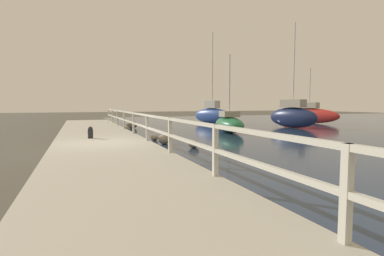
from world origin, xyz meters
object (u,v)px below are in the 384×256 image
at_px(sailboat_green, 229,124).
at_px(sailboat_navy, 293,116).
at_px(sailboat_blue, 212,115).
at_px(mooring_bollard, 90,132).
at_px(sailboat_red, 309,115).

xyz_separation_m(sailboat_green, sailboat_navy, (6.35, 1.72, 0.35)).
bearing_deg(sailboat_navy, sailboat_blue, 106.77).
bearing_deg(sailboat_blue, sailboat_green, -127.60).
bearing_deg(sailboat_green, mooring_bollard, -152.39).
height_order(mooring_bollard, sailboat_navy, sailboat_navy).
bearing_deg(sailboat_blue, sailboat_red, -35.25).
distance_m(sailboat_green, sailboat_navy, 6.59).
relative_size(sailboat_red, sailboat_navy, 0.76).
xyz_separation_m(mooring_bollard, sailboat_red, (20.10, 8.85, 0.23)).
distance_m(sailboat_red, sailboat_blue, 9.34).
bearing_deg(mooring_bollard, sailboat_blue, 45.58).
relative_size(sailboat_green, sailboat_blue, 0.59).
bearing_deg(mooring_bollard, sailboat_navy, 17.80).
bearing_deg(sailboat_navy, mooring_bollard, -174.83).
distance_m(sailboat_red, sailboat_navy, 6.70).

